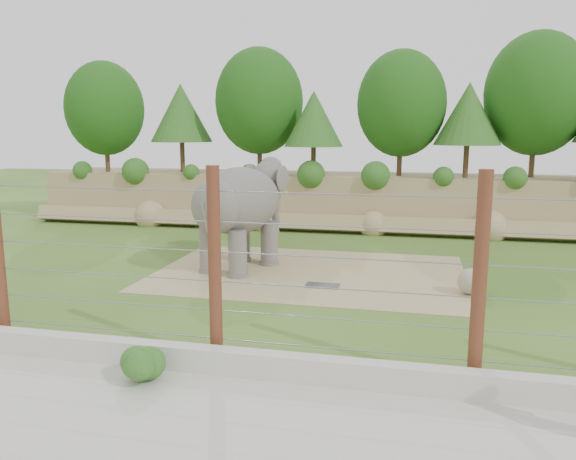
# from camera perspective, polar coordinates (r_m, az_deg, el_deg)

# --- Properties ---
(ground) EXTENTS (90.00, 90.00, 0.00)m
(ground) POSITION_cam_1_polar(r_m,az_deg,el_deg) (15.90, -1.62, -6.93)
(ground) COLOR #32571C
(ground) RESTS_ON ground
(back_embankment) EXTENTS (30.00, 5.52, 8.77)m
(back_embankment) POSITION_cam_1_polar(r_m,az_deg,el_deg) (27.58, 6.23, 8.63)
(back_embankment) COLOR tan
(back_embankment) RESTS_ON ground
(dirt_patch) EXTENTS (10.00, 7.00, 0.02)m
(dirt_patch) POSITION_cam_1_polar(r_m,az_deg,el_deg) (18.61, 2.20, -4.36)
(dirt_patch) COLOR tan
(dirt_patch) RESTS_ON ground
(drain_grate) EXTENTS (1.00, 0.60, 0.03)m
(drain_grate) POSITION_cam_1_polar(r_m,az_deg,el_deg) (17.04, 3.53, -5.65)
(drain_grate) COLOR #262628
(drain_grate) RESTS_ON dirt_patch
(elephant) EXTENTS (3.14, 4.83, 3.61)m
(elephant) POSITION_cam_1_polar(r_m,az_deg,el_deg) (18.88, -4.98, 1.39)
(elephant) COLOR #57524D
(elephant) RESTS_ON ground
(stone_ball) EXTENTS (0.75, 0.75, 0.75)m
(stone_ball) POSITION_cam_1_polar(r_m,az_deg,el_deg) (16.92, 18.07, -4.98)
(stone_ball) COLOR gray
(stone_ball) RESTS_ON dirt_patch
(retaining_wall) EXTENTS (26.00, 0.35, 0.50)m
(retaining_wall) POSITION_cam_1_polar(r_m,az_deg,el_deg) (11.33, -8.14, -12.91)
(retaining_wall) COLOR #BAB5AB
(retaining_wall) RESTS_ON ground
(walkway) EXTENTS (26.00, 4.00, 0.01)m
(walkway) POSITION_cam_1_polar(r_m,az_deg,el_deg) (9.78, -12.51, -18.57)
(walkway) COLOR #BAB5AB
(walkway) RESTS_ON ground
(barrier_fence) EXTENTS (20.26, 0.26, 4.00)m
(barrier_fence) POSITION_cam_1_polar(r_m,az_deg,el_deg) (11.22, -7.45, -3.69)
(barrier_fence) COLOR #562C1B
(barrier_fence) RESTS_ON ground
(walkway_shrub) EXTENTS (0.65, 0.65, 0.65)m
(walkway_shrub) POSITION_cam_1_polar(r_m,az_deg,el_deg) (11.03, -14.82, -13.34)
(walkway_shrub) COLOR #2D5C1B
(walkway_shrub) RESTS_ON walkway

